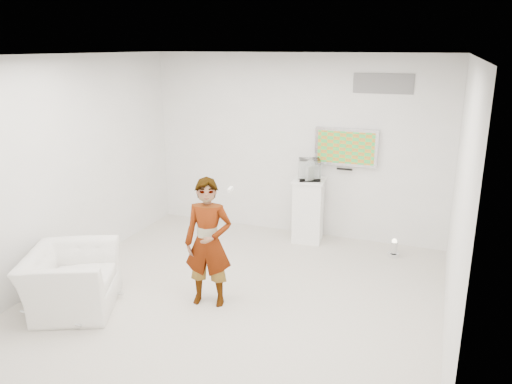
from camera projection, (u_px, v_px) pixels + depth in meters
room at (237, 183)px, 6.02m from camera, size 5.01×5.01×3.00m
tv at (346, 147)px, 7.91m from camera, size 1.00×0.08×0.60m
logo_decal at (383, 84)px, 7.49m from camera, size 0.90×0.02×0.30m
person at (208, 243)px, 6.04m from camera, size 0.65×0.49×1.61m
armchair at (71, 280)px, 6.05m from camera, size 1.36×1.43×0.73m
pedestal at (308, 210)px, 8.13m from camera, size 0.56×0.56×1.04m
floor_uplight at (394, 248)px, 7.59m from camera, size 0.18×0.18×0.27m
vitrine at (309, 170)px, 7.94m from camera, size 0.42×0.42×0.33m
console at (309, 173)px, 7.95m from camera, size 0.09×0.18×0.23m
wii_remote at (230, 189)px, 5.97m from camera, size 0.06×0.15×0.04m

